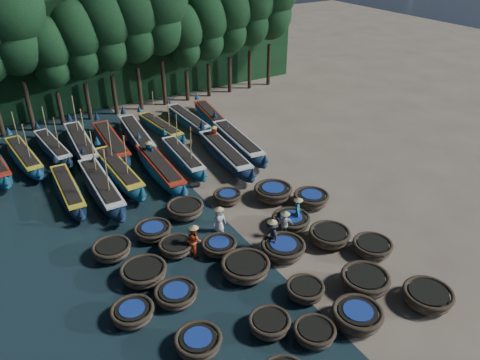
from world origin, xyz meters
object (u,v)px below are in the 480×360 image
coracle_5 (198,342)px  long_boat_2 (68,190)px  fisherman_2 (194,240)px  long_boat_6 (183,157)px  coracle_6 (269,324)px  coracle_24 (273,192)px  coracle_16 (176,247)px  long_boat_3 (101,187)px  coracle_18 (291,221)px  fisherman_1 (298,211)px  long_boat_4 (118,171)px  long_boat_15 (160,127)px  coracle_3 (357,316)px  coracle_11 (176,294)px  coracle_8 (365,281)px  coracle_19 (311,199)px  coracle_4 (428,296)px  long_boat_8 (237,142)px  fisherman_3 (272,235)px  long_boat_13 (111,143)px  long_boat_17 (211,117)px  coracle_2 (314,333)px  long_boat_11 (53,147)px  fisherman_6 (214,137)px  fisherman_5 (150,153)px  coracle_10 (133,313)px  long_boat_14 (137,136)px  coracle_14 (329,236)px  long_boat_16 (188,120)px  long_boat_12 (81,144)px  long_boat_5 (160,168)px  coracle_22 (185,209)px  coracle_21 (153,231)px  coracle_7 (305,290)px  coracle_20 (112,250)px  coracle_15 (144,273)px  coracle_23 (227,197)px  long_boat_10 (24,157)px  coracle_17 (219,246)px

coracle_5 → long_boat_2: (-1.51, 14.59, 0.12)m
fisherman_2 → long_boat_6: bearing=-26.1°
coracle_6 → coracle_24: bearing=54.3°
coracle_16 → long_boat_3: (-1.50, 7.69, 0.21)m
coracle_18 → fisherman_1: (0.37, -0.07, 0.54)m
long_boat_4 → long_boat_15: long_boat_4 is taller
coracle_3 → coracle_11: (-5.90, 5.27, -0.11)m
coracle_8 → fisherman_2: bearing=130.5°
fisherman_2 → fisherman_1: bearing=-101.3°
coracle_6 → coracle_8: (5.17, -0.21, 0.09)m
coracle_18 → coracle_19: bearing=26.8°
coracle_3 → long_boat_3: 17.16m
coracle_4 → coracle_19: coracle_19 is taller
long_boat_8 → fisherman_3: 12.20m
long_boat_13 → long_boat_17: size_ratio=1.12×
coracle_2 → long_boat_11: (-5.22, 23.35, 0.16)m
coracle_4 → fisherman_3: bearing=118.4°
coracle_4 → fisherman_3: size_ratio=1.15×
coracle_4 → long_boat_4: size_ratio=0.26×
coracle_19 → fisherman_6: fisherman_6 is taller
coracle_2 → coracle_3: 2.06m
long_boat_13 → fisherman_5: fisherman_5 is taller
coracle_8 → long_boat_8: (2.76, 15.92, 0.12)m
long_boat_13 → coracle_10: bearing=-101.6°
long_boat_14 → fisherman_3: (1.19, -16.26, 0.33)m
coracle_10 → long_boat_17: size_ratio=0.25×
coracle_18 → fisherman_2: 5.65m
coracle_5 → long_boat_3: bearing=88.7°
coracle_14 → long_boat_16: 18.36m
long_boat_12 → long_boat_11: bearing=162.6°
coracle_4 → fisherman_2: 11.23m
coracle_5 → long_boat_5: 14.85m
coracle_2 → fisherman_3: bearing=71.9°
coracle_2 → coracle_4: coracle_4 is taller
coracle_22 → long_boat_16: (6.03, 12.07, 0.08)m
coracle_14 → coracle_19: coracle_19 is taller
coracle_21 → long_boat_16: 15.48m
long_boat_8 → coracle_8: bearing=-93.8°
coracle_7 → coracle_21: (-4.12, 7.88, -0.01)m
long_boat_13 → fisherman_5: size_ratio=4.83×
coracle_20 → long_boat_15: size_ratio=0.30×
coracle_15 → long_boat_11: (-0.63, 16.31, 0.10)m
coracle_8 → coracle_23: coracle_8 is taller
coracle_24 → long_boat_10: (-12.09, 12.94, 0.06)m
coracle_5 → long_boat_6: (6.43, 15.04, 0.12)m
fisherman_1 → coracle_7: bearing=-174.2°
coracle_10 → long_boat_8: size_ratio=0.23×
long_boat_2 → fisherman_5: bearing=17.1°
coracle_11 → coracle_22: coracle_22 is taller
coracle_17 → coracle_21: bearing=128.5°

